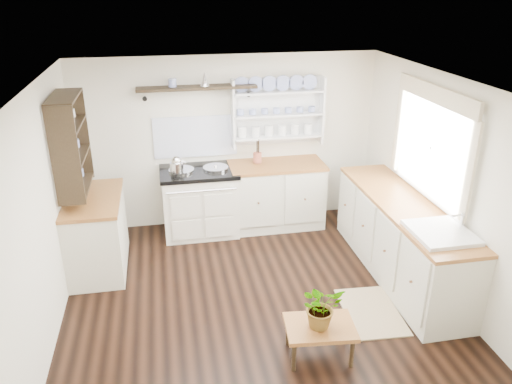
# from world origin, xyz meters

# --- Properties ---
(floor) EXTENTS (4.00, 3.80, 0.01)m
(floor) POSITION_xyz_m (0.00, 0.00, 0.00)
(floor) COLOR black
(floor) RESTS_ON ground
(wall_back) EXTENTS (4.00, 0.02, 2.30)m
(wall_back) POSITION_xyz_m (0.00, 1.90, 1.15)
(wall_back) COLOR silver
(wall_back) RESTS_ON ground
(wall_right) EXTENTS (0.02, 3.80, 2.30)m
(wall_right) POSITION_xyz_m (2.00, 0.00, 1.15)
(wall_right) COLOR silver
(wall_right) RESTS_ON ground
(wall_left) EXTENTS (0.02, 3.80, 2.30)m
(wall_left) POSITION_xyz_m (-2.00, 0.00, 1.15)
(wall_left) COLOR silver
(wall_left) RESTS_ON ground
(ceiling) EXTENTS (4.00, 3.80, 0.01)m
(ceiling) POSITION_xyz_m (0.00, 0.00, 2.30)
(ceiling) COLOR white
(ceiling) RESTS_ON wall_back
(window) EXTENTS (0.08, 1.55, 1.22)m
(window) POSITION_xyz_m (1.95, 0.15, 1.56)
(window) COLOR white
(window) RESTS_ON wall_right
(aga_cooker) EXTENTS (1.00, 0.70, 0.92)m
(aga_cooker) POSITION_xyz_m (-0.44, 1.57, 0.46)
(aga_cooker) COLOR silver
(aga_cooker) RESTS_ON floor
(back_cabinets) EXTENTS (1.27, 0.63, 0.90)m
(back_cabinets) POSITION_xyz_m (0.60, 1.60, 0.46)
(back_cabinets) COLOR beige
(back_cabinets) RESTS_ON floor
(right_cabinets) EXTENTS (0.62, 2.43, 0.90)m
(right_cabinets) POSITION_xyz_m (1.70, 0.10, 0.46)
(right_cabinets) COLOR beige
(right_cabinets) RESTS_ON floor
(belfast_sink) EXTENTS (0.55, 0.60, 0.45)m
(belfast_sink) POSITION_xyz_m (1.70, -0.65, 0.80)
(belfast_sink) COLOR white
(belfast_sink) RESTS_ON right_cabinets
(left_cabinets) EXTENTS (0.62, 1.13, 0.90)m
(left_cabinets) POSITION_xyz_m (-1.70, 0.90, 0.46)
(left_cabinets) COLOR beige
(left_cabinets) RESTS_ON floor
(plate_rack) EXTENTS (1.20, 0.22, 0.90)m
(plate_rack) POSITION_xyz_m (0.65, 1.86, 1.56)
(plate_rack) COLOR white
(plate_rack) RESTS_ON wall_back
(high_shelf) EXTENTS (1.50, 0.29, 0.16)m
(high_shelf) POSITION_xyz_m (-0.40, 1.78, 1.91)
(high_shelf) COLOR black
(high_shelf) RESTS_ON wall_back
(left_shelving) EXTENTS (0.28, 0.80, 1.05)m
(left_shelving) POSITION_xyz_m (-1.84, 0.90, 1.55)
(left_shelving) COLOR black
(left_shelving) RESTS_ON wall_left
(kettle) EXTENTS (0.17, 0.17, 0.21)m
(kettle) POSITION_xyz_m (-0.72, 1.45, 1.03)
(kettle) COLOR silver
(kettle) RESTS_ON aga_cooker
(utensil_crock) EXTENTS (0.11, 0.11, 0.13)m
(utensil_crock) POSITION_xyz_m (0.35, 1.68, 0.98)
(utensil_crock) COLOR #A1503B
(utensil_crock) RESTS_ON back_cabinets
(center_table) EXTENTS (0.66, 0.50, 0.33)m
(center_table) POSITION_xyz_m (0.39, -1.06, 0.29)
(center_table) COLOR brown
(center_table) RESTS_ON floor
(potted_plant) EXTENTS (0.42, 0.39, 0.41)m
(potted_plant) POSITION_xyz_m (0.39, -1.06, 0.54)
(potted_plant) COLOR #3F7233
(potted_plant) RESTS_ON center_table
(floor_rug) EXTENTS (0.60, 0.88, 0.02)m
(floor_rug) POSITION_xyz_m (1.11, -0.55, 0.01)
(floor_rug) COLOR olive
(floor_rug) RESTS_ON floor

